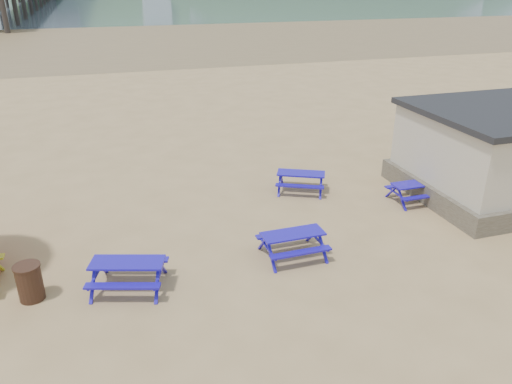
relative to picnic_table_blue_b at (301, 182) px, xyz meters
name	(u,v)px	position (x,y,z in m)	size (l,w,h in m)	color
ground	(241,247)	(-3.20, -3.29, -0.36)	(400.00, 400.00, 0.00)	tan
wet_sand	(121,38)	(-3.20, 51.71, -0.36)	(400.00, 400.00, 0.00)	olive
picnic_table_blue_b	(301,182)	(0.00, 0.00, 0.00)	(2.15, 2.00, 0.72)	#1F15AD
picnic_table_blue_c	(414,192)	(3.44, -2.03, -0.02)	(1.62, 1.31, 0.68)	#1F15AD
picnic_table_blue_d	(129,275)	(-6.47, -4.43, 0.02)	(2.18, 1.95, 0.76)	#1F15AD
picnic_table_blue_e	(293,245)	(-1.97, -4.22, 0.01)	(1.77, 1.44, 0.74)	#1F15AD
picnic_table_blue_f	(478,205)	(4.77, -3.67, 0.02)	(2.22, 2.04, 0.75)	#1F15AD
litter_bin	(30,282)	(-8.79, -4.19, 0.12)	(0.64, 0.64, 0.95)	#391D14
headland_town	(289,13)	(86.80, 226.39, -10.27)	(264.00, 144.00, 108.00)	#2D4C1E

